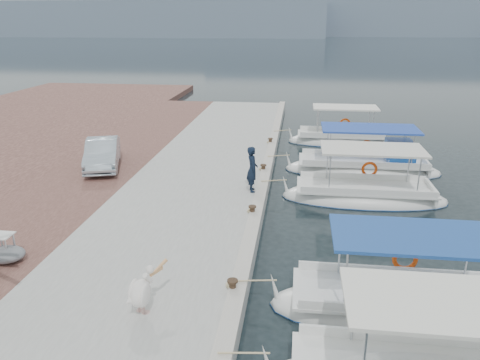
{
  "coord_description": "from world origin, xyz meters",
  "views": [
    {
      "loc": [
        1.14,
        -13.76,
        7.09
      ],
      "look_at": [
        -1.0,
        3.17,
        1.2
      ],
      "focal_mm": 35.0,
      "sensor_mm": 36.0,
      "label": 1
    }
  ],
  "objects_px": {
    "fishing_caique_c": "(364,197)",
    "pelican": "(141,291)",
    "fishing_caique_d": "(364,169)",
    "fishing_caique_e": "(340,141)",
    "fisherman": "(252,169)",
    "parked_car": "(102,154)",
    "fishing_caique_b": "(398,310)"
  },
  "relations": [
    {
      "from": "pelican",
      "to": "fisherman",
      "type": "relative_size",
      "value": 0.73
    },
    {
      "from": "fishing_caique_d",
      "to": "pelican",
      "type": "relative_size",
      "value": 5.54
    },
    {
      "from": "fisherman",
      "to": "fishing_caique_c",
      "type": "bearing_deg",
      "value": -93.72
    },
    {
      "from": "fishing_caique_b",
      "to": "fishing_caique_e",
      "type": "height_order",
      "value": "same"
    },
    {
      "from": "fishing_caique_b",
      "to": "fishing_caique_d",
      "type": "xyz_separation_m",
      "value": [
        0.6,
        11.74,
        0.06
      ]
    },
    {
      "from": "fishing_caique_d",
      "to": "fisherman",
      "type": "bearing_deg",
      "value": -137.57
    },
    {
      "from": "fisherman",
      "to": "parked_car",
      "type": "relative_size",
      "value": 0.46
    },
    {
      "from": "fishing_caique_b",
      "to": "fishing_caique_e",
      "type": "xyz_separation_m",
      "value": [
        -0.14,
        17.27,
        0.0
      ]
    },
    {
      "from": "pelican",
      "to": "parked_car",
      "type": "xyz_separation_m",
      "value": [
        -5.49,
        10.82,
        0.12
      ]
    },
    {
      "from": "fishing_caique_e",
      "to": "fisherman",
      "type": "height_order",
      "value": "fisherman"
    },
    {
      "from": "fishing_caique_b",
      "to": "fisherman",
      "type": "relative_size",
      "value": 3.52
    },
    {
      "from": "fishing_caique_c",
      "to": "fishing_caique_d",
      "type": "bearing_deg",
      "value": 82.77
    },
    {
      "from": "fishing_caique_d",
      "to": "parked_car",
      "type": "height_order",
      "value": "fishing_caique_d"
    },
    {
      "from": "fishing_caique_c",
      "to": "fishing_caique_e",
      "type": "bearing_deg",
      "value": 91.59
    },
    {
      "from": "fishing_caique_c",
      "to": "pelican",
      "type": "height_order",
      "value": "fishing_caique_c"
    },
    {
      "from": "fishing_caique_d",
      "to": "pelican",
      "type": "distance_m",
      "value": 14.81
    },
    {
      "from": "fishing_caique_b",
      "to": "parked_car",
      "type": "xyz_separation_m",
      "value": [
        -11.67,
        9.43,
        1.04
      ]
    },
    {
      "from": "parked_car",
      "to": "fishing_caique_d",
      "type": "bearing_deg",
      "value": -7.45
    },
    {
      "from": "fishing_caique_c",
      "to": "fisherman",
      "type": "distance_m",
      "value": 4.81
    },
    {
      "from": "fishing_caique_c",
      "to": "fishing_caique_e",
      "type": "xyz_separation_m",
      "value": [
        -0.26,
        9.32,
        0.0
      ]
    },
    {
      "from": "fishing_caique_d",
      "to": "pelican",
      "type": "bearing_deg",
      "value": -117.34
    },
    {
      "from": "fishing_caique_d",
      "to": "fisherman",
      "type": "xyz_separation_m",
      "value": [
        -5.04,
        -4.61,
        1.24
      ]
    },
    {
      "from": "fishing_caique_d",
      "to": "fisherman",
      "type": "height_order",
      "value": "fisherman"
    },
    {
      "from": "fishing_caique_c",
      "to": "fishing_caique_d",
      "type": "height_order",
      "value": "same"
    },
    {
      "from": "fishing_caique_e",
      "to": "parked_car",
      "type": "relative_size",
      "value": 1.54
    },
    {
      "from": "fishing_caique_c",
      "to": "pelican",
      "type": "distance_m",
      "value": 11.32
    },
    {
      "from": "fishing_caique_e",
      "to": "pelican",
      "type": "distance_m",
      "value": 19.65
    },
    {
      "from": "pelican",
      "to": "fisherman",
      "type": "distance_m",
      "value": 8.71
    },
    {
      "from": "fishing_caique_d",
      "to": "fishing_caique_e",
      "type": "bearing_deg",
      "value": 97.59
    },
    {
      "from": "pelican",
      "to": "fishing_caique_b",
      "type": "bearing_deg",
      "value": 12.72
    },
    {
      "from": "fisherman",
      "to": "pelican",
      "type": "bearing_deg",
      "value": 154.42
    },
    {
      "from": "fishing_caique_d",
      "to": "fisherman",
      "type": "distance_m",
      "value": 6.94
    }
  ]
}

